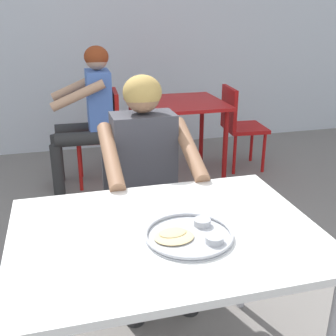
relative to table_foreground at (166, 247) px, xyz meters
name	(u,v)px	position (x,y,z in m)	size (l,w,h in m)	color
table_foreground	(166,247)	(0.00, 0.00, 0.00)	(1.15, 0.85, 0.75)	white
thali_tray	(189,235)	(0.07, -0.07, 0.09)	(0.33, 0.33, 0.03)	#B7BABF
chair_foreground	(140,194)	(0.08, 0.92, -0.19)	(0.44, 0.39, 0.82)	#3F3F44
diner_foreground	(147,170)	(0.08, 0.70, 0.04)	(0.49, 0.55, 1.21)	#292929
table_background_red	(176,112)	(0.69, 2.27, -0.04)	(0.85, 0.76, 0.73)	#B71414
chair_red_left	(104,130)	(0.03, 2.30, -0.17)	(0.43, 0.43, 0.85)	#AE1512
chair_red_right	(238,122)	(1.34, 2.33, -0.19)	(0.41, 0.44, 0.82)	#B11212
patron_background	(89,106)	(-0.10, 2.27, 0.06)	(0.56, 0.49, 1.24)	#2D2D2D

